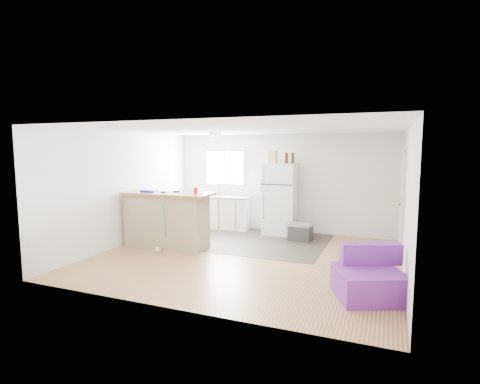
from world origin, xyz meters
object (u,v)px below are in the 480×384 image
peninsula (167,219)px  cardboard_box (273,157)px  purple_seat (369,279)px  blue_tray (149,191)px  bottle_left (287,158)px  cleaner_jug (172,243)px  kitchen_cabinets (215,211)px  refrigerator (280,199)px  red_cup (196,191)px  cooler (300,232)px  mop (160,241)px  bottle_right (293,158)px

peninsula → cardboard_box: size_ratio=6.30×
purple_seat → cardboard_box: bearing=103.0°
blue_tray → bottle_left: 3.22m
cardboard_box → cleaner_jug: bearing=-125.5°
kitchen_cabinets → cardboard_box: bearing=-7.9°
refrigerator → red_cup: 2.34m
cooler → red_cup: size_ratio=4.58×
cooler → cleaner_jug: cooler is taller
cleaner_jug → cardboard_box: 3.09m
peninsula → purple_seat: peninsula is taller
kitchen_cabinets → refrigerator: 1.82m
kitchen_cabinets → purple_seat: (3.98, -3.36, -0.17)m
cooler → purple_seat: purple_seat is taller
mop → cardboard_box: (1.56, 2.43, 1.62)m
refrigerator → bottle_left: bottle_left is taller
refrigerator → bottle_right: size_ratio=6.80×
red_cup → kitchen_cabinets: bearing=105.4°
cooler → mop: (-2.35, -2.01, 0.03)m
cleaner_jug → purple_seat: bearing=0.0°
kitchen_cabinets → mop: size_ratio=1.70×
red_cup → cardboard_box: (1.01, 1.95, 0.64)m
cardboard_box → bottle_right: 0.49m
peninsula → red_cup: size_ratio=15.75×
purple_seat → blue_tray: 4.68m
refrigerator → cardboard_box: bearing=-171.4°
cooler → bottle_left: (-0.45, 0.40, 1.63)m
red_cup → purple_seat: bearing=-21.0°
refrigerator → bottle_right: (0.30, -0.02, 0.98)m
kitchen_cabinets → purple_seat: kitchen_cabinets is taller
blue_tray → cardboard_box: size_ratio=1.00×
refrigerator → mop: (-1.75, -2.46, -0.62)m
cleaner_jug → red_cup: (0.48, 0.15, 1.08)m
purple_seat → mop: mop is taller
mop → bottle_right: size_ratio=4.48×
cleaner_jug → mop: 0.36m
cooler → blue_tray: blue_tray is taller
refrigerator → red_cup: (-1.20, -1.98, 0.36)m
refrigerator → cardboard_box: (-0.19, -0.04, 1.00)m
refrigerator → cleaner_jug: refrigerator is taller
blue_tray → bottle_right: bearing=39.8°
mop → bottle_left: bottle_left is taller
cleaner_jug → blue_tray: blue_tray is taller
bottle_left → mop: bearing=-128.3°
kitchen_cabinets → blue_tray: blue_tray is taller
bottle_left → bottle_right: bearing=10.7°
bottle_right → refrigerator: bearing=175.9°
refrigerator → cardboard_box: size_ratio=5.67×
cooler → bottle_right: bottle_right is taller
kitchen_cabinets → bottle_right: (2.06, -0.10, 1.40)m
kitchen_cabinets → cooler: size_ratio=3.48×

